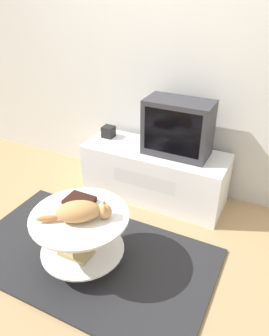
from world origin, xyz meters
TOP-DOWN VIEW (x-y plane):
  - ground_plane at (0.00, 0.00)m, footprint 12.00×12.00m
  - wall_back at (0.00, 1.35)m, footprint 8.00×0.05m
  - rug at (0.00, 0.00)m, footprint 1.92×1.10m
  - tv_stand at (0.11, 1.01)m, footprint 1.37×0.50m
  - tv at (0.31, 1.04)m, footprint 0.59×0.31m
  - speaker at (-0.43, 1.07)m, footprint 0.11×0.11m
  - coffee_table at (-0.00, -0.07)m, footprint 0.70×0.70m
  - dvd_box at (-0.08, 0.05)m, footprint 0.20×0.16m
  - cat at (0.04, -0.10)m, footprint 0.45×0.34m

SIDE VIEW (x-z plane):
  - ground_plane at x=0.00m, z-range 0.00..0.00m
  - rug at x=0.00m, z-range 0.00..0.02m
  - tv_stand at x=0.11m, z-range 0.00..0.51m
  - coffee_table at x=0.00m, z-range 0.08..0.53m
  - dvd_box at x=-0.08m, z-range 0.47..0.51m
  - cat at x=0.04m, z-range 0.46..0.60m
  - speaker at x=-0.43m, z-range 0.51..0.62m
  - tv at x=0.31m, z-range 0.51..1.02m
  - wall_back at x=0.00m, z-range 0.00..2.60m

